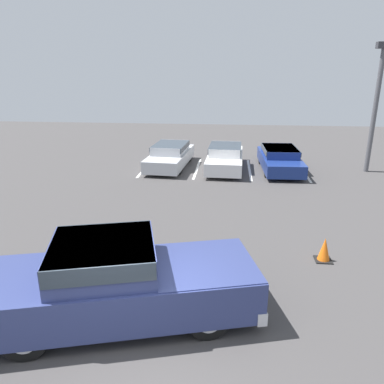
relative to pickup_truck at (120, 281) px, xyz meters
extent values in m
plane|color=#423F3F|center=(0.39, -0.88, -0.88)|extent=(60.00, 60.00, 0.00)
cube|color=white|center=(-2.26, 12.63, -0.88)|extent=(0.12, 4.28, 0.01)
cube|color=white|center=(0.49, 12.63, -0.88)|extent=(0.12, 4.28, 0.01)
cube|color=white|center=(3.24, 12.63, -0.88)|extent=(0.12, 4.28, 0.01)
cube|color=white|center=(5.99, 12.63, -0.88)|extent=(0.12, 4.28, 0.01)
cube|color=navy|center=(-0.01, 0.00, -0.19)|extent=(5.99, 3.49, 0.90)
cube|color=navy|center=(-0.28, -0.08, 0.58)|extent=(2.46, 2.38, 0.63)
cube|color=#2D3842|center=(-0.28, -0.08, 0.72)|extent=(2.44, 2.43, 0.35)
cube|color=navy|center=(1.70, 0.46, 0.22)|extent=(2.54, 2.47, 0.13)
cube|color=silver|center=(2.63, 0.72, -0.52)|extent=(0.75, 2.10, 0.28)
cylinder|color=black|center=(1.40, 1.27, -0.47)|extent=(0.87, 0.52, 0.82)
cylinder|color=#ADADB2|center=(1.40, 1.27, -0.47)|extent=(0.52, 0.44, 0.45)
cylinder|color=black|center=(1.85, -0.39, -0.47)|extent=(0.87, 0.52, 0.82)
cylinder|color=#ADADB2|center=(1.85, -0.39, -0.47)|extent=(0.52, 0.44, 0.45)
cylinder|color=black|center=(-1.87, 0.38, -0.47)|extent=(0.87, 0.52, 0.82)
cylinder|color=#ADADB2|center=(-1.87, 0.38, -0.47)|extent=(0.52, 0.44, 0.45)
cylinder|color=black|center=(-1.42, -1.28, -0.47)|extent=(0.87, 0.52, 0.82)
cylinder|color=#ADADB2|center=(-1.42, -1.28, -0.47)|extent=(0.52, 0.44, 0.45)
cube|color=#B7BABF|center=(-0.97, 12.80, -0.40)|extent=(2.13, 4.89, 0.62)
cube|color=#B7BABF|center=(-0.97, 12.89, 0.13)|extent=(1.74, 2.59, 0.44)
cube|color=#2D3842|center=(-0.97, 12.89, 0.22)|extent=(1.81, 2.55, 0.26)
cylinder|color=black|center=(-0.32, 11.36, -0.57)|extent=(0.27, 0.63, 0.61)
cylinder|color=#ADADB2|center=(-0.32, 11.36, -0.57)|extent=(0.26, 0.35, 0.34)
cylinder|color=black|center=(-1.83, 11.48, -0.57)|extent=(0.27, 0.63, 0.61)
cylinder|color=#ADADB2|center=(-1.83, 11.48, -0.57)|extent=(0.26, 0.35, 0.34)
cylinder|color=black|center=(-0.11, 14.12, -0.57)|extent=(0.27, 0.63, 0.61)
cylinder|color=#ADADB2|center=(-0.11, 14.12, -0.57)|extent=(0.26, 0.35, 0.34)
cylinder|color=black|center=(-1.62, 14.23, -0.57)|extent=(0.27, 0.63, 0.61)
cylinder|color=#ADADB2|center=(-1.62, 14.23, -0.57)|extent=(0.26, 0.35, 0.34)
cube|color=silver|center=(1.95, 12.60, -0.39)|extent=(1.90, 4.68, 0.63)
cube|color=silver|center=(1.95, 12.69, 0.15)|extent=(1.63, 2.45, 0.45)
cube|color=#2D3842|center=(1.95, 12.69, 0.24)|extent=(1.69, 2.40, 0.27)
cylinder|color=black|center=(2.68, 11.24, -0.57)|extent=(0.22, 0.63, 0.62)
cylinder|color=#ADADB2|center=(2.68, 11.24, -0.57)|extent=(0.22, 0.35, 0.34)
cylinder|color=black|center=(1.14, 11.28, -0.57)|extent=(0.22, 0.63, 0.62)
cylinder|color=#ADADB2|center=(1.14, 11.28, -0.57)|extent=(0.22, 0.35, 0.34)
cylinder|color=black|center=(2.75, 13.92, -0.57)|extent=(0.22, 0.63, 0.62)
cylinder|color=#ADADB2|center=(2.75, 13.92, -0.57)|extent=(0.22, 0.35, 0.34)
cylinder|color=black|center=(1.22, 13.96, -0.57)|extent=(0.22, 0.63, 0.62)
cylinder|color=#ADADB2|center=(1.22, 13.96, -0.57)|extent=(0.22, 0.35, 0.34)
cube|color=navy|center=(4.76, 12.66, -0.40)|extent=(1.99, 4.76, 0.60)
cube|color=navy|center=(4.76, 12.75, 0.10)|extent=(1.69, 2.50, 0.40)
cube|color=#2D3842|center=(4.76, 12.75, 0.18)|extent=(1.76, 2.45, 0.24)
cylinder|color=black|center=(5.61, 11.32, -0.56)|extent=(0.22, 0.65, 0.64)
cylinder|color=#ADADB2|center=(5.61, 11.32, -0.56)|extent=(0.22, 0.36, 0.35)
cylinder|color=black|center=(4.01, 11.27, -0.56)|extent=(0.22, 0.65, 0.64)
cylinder|color=#ADADB2|center=(4.01, 11.27, -0.56)|extent=(0.22, 0.36, 0.35)
cylinder|color=black|center=(5.51, 14.05, -0.56)|extent=(0.22, 0.65, 0.64)
cylinder|color=#ADADB2|center=(5.51, 14.05, -0.56)|extent=(0.22, 0.36, 0.35)
cylinder|color=black|center=(3.92, 13.99, -0.56)|extent=(0.22, 0.65, 0.64)
cylinder|color=#ADADB2|center=(3.92, 13.99, -0.56)|extent=(0.22, 0.36, 0.35)
cylinder|color=#515156|center=(9.18, 12.87, 2.08)|extent=(0.23, 0.23, 5.91)
cube|color=black|center=(4.83, 2.99, -0.87)|extent=(0.45, 0.45, 0.03)
cone|color=orange|center=(4.83, 2.99, -0.55)|extent=(0.35, 0.35, 0.67)
camera|label=1|loc=(2.15, -6.53, 4.15)|focal=35.00mm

